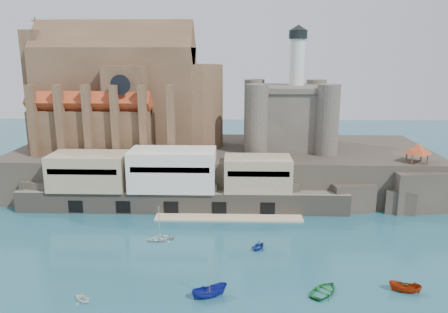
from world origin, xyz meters
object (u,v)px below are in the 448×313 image
Objects in this scene: church at (125,97)px; pavilion at (418,150)px; boat_1 at (83,301)px; boat_2 at (210,297)px; castle_keep at (288,113)px.

church reaches higher than pavilion.
pavilion is 2.26× the size of boat_1.
church reaches higher than boat_2.
castle_keep is at bearing -1.11° from church.
pavilion reaches higher than boat_2.
church is 62.47m from boat_2.
pavilion reaches higher than boat_1.
pavilion is (66.13, -15.85, -9.40)m from church.
church is at bearing 2.24° from boat_2.
boat_1 is (-33.43, -54.03, -18.31)m from castle_keep.
church is 59.50m from boat_1.
church is at bearing 178.89° from castle_keep.
castle_keep reaches higher than boat_1.
castle_keep is at bearing 3.40° from boat_1.
boat_2 is at bearing -49.65° from boat_1.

